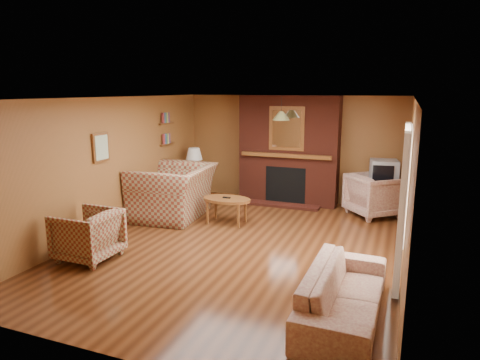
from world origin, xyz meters
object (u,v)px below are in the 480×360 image
at_px(plaid_loveseat, 173,192).
at_px(crt_tv, 384,172).
at_px(fireplace, 289,151).
at_px(side_table, 195,187).
at_px(coffee_table, 227,201).
at_px(tv_stand, 382,199).
at_px(floral_sofa, 344,294).
at_px(plaid_armchair, 88,235).
at_px(floral_armchair, 375,195).
at_px(table_lamp, 194,160).

xyz_separation_m(plaid_loveseat, crt_tv, (3.90, 1.75, 0.37)).
bearing_deg(fireplace, side_table, -165.71).
bearing_deg(coffee_table, tv_stand, 32.83).
relative_size(floral_sofa, coffee_table, 2.10).
distance_m(plaid_armchair, coffee_table, 2.70).
height_order(floral_armchair, coffee_table, floral_armchair).
relative_size(floral_sofa, side_table, 3.44).
xyz_separation_m(fireplace, floral_armchair, (1.91, -0.39, -0.75)).
xyz_separation_m(plaid_loveseat, side_table, (-0.25, 1.41, -0.23)).
bearing_deg(table_lamp, tv_stand, 4.82).
distance_m(fireplace, table_lamp, 2.18).
relative_size(tv_stand, crt_tv, 1.05).
height_order(floral_sofa, floral_armchair, floral_armchair).
relative_size(plaid_armchair, floral_sofa, 0.42).
bearing_deg(plaid_loveseat, side_table, -175.43).
relative_size(coffee_table, tv_stand, 1.48).
bearing_deg(plaid_loveseat, crt_tv, 108.71).
bearing_deg(floral_armchair, side_table, 51.39).
relative_size(floral_armchair, tv_stand, 1.48).
bearing_deg(fireplace, coffee_table, -109.41).
height_order(floral_armchair, tv_stand, floral_armchair).
height_order(floral_sofa, tv_stand, tv_stand).
bearing_deg(tv_stand, side_table, -173.05).
xyz_separation_m(plaid_armchair, table_lamp, (-0.15, 3.81, 0.55)).
bearing_deg(plaid_loveseat, table_lamp, -175.43).
bearing_deg(plaid_armchair, floral_armchair, 136.31).
xyz_separation_m(floral_sofa, crt_tv, (0.15, 4.50, 0.59)).
bearing_deg(plaid_armchair, tv_stand, 136.77).
bearing_deg(floral_armchair, plaid_armchair, 94.95).
bearing_deg(side_table, plaid_armchair, -87.74).
distance_m(floral_armchair, side_table, 4.02).
xyz_separation_m(plaid_loveseat, tv_stand, (3.90, 1.76, -0.20)).
bearing_deg(floral_sofa, table_lamp, 44.86).
distance_m(floral_armchair, tv_stand, 0.27).
bearing_deg(table_lamp, floral_sofa, -46.07).
xyz_separation_m(floral_armchair, table_lamp, (-4.01, -0.15, 0.50)).
distance_m(coffee_table, crt_tv, 3.29).
distance_m(fireplace, plaid_loveseat, 2.76).
relative_size(plaid_armchair, floral_armchair, 0.89).
distance_m(table_lamp, crt_tv, 4.16).
distance_m(fireplace, floral_sofa, 5.14).
distance_m(plaid_loveseat, floral_sofa, 4.65).
bearing_deg(table_lamp, crt_tv, 4.74).
relative_size(floral_sofa, floral_armchair, 2.11).
bearing_deg(fireplace, floral_sofa, -67.93).
distance_m(plaid_armchair, floral_sofa, 3.87).
bearing_deg(plaid_loveseat, tv_stand, 108.78).
bearing_deg(fireplace, tv_stand, -5.15).
bearing_deg(floral_armchair, floral_sofa, 139.11).
height_order(fireplace, floral_sofa, fireplace).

